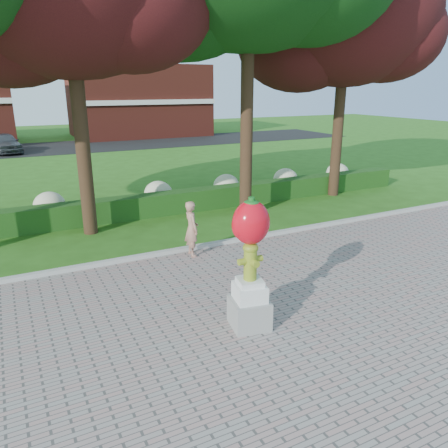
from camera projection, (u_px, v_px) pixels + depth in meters
ground at (231, 295)px, 10.00m from camera, size 100.00×100.00×0.00m
walkway at (355, 402)px, 6.59m from camera, size 40.00×14.00×0.04m
curb at (182, 250)px, 12.52m from camera, size 40.00×0.18×0.15m
lawn_hedge at (141, 206)px, 15.82m from camera, size 24.00×0.70×0.80m
hydrangea_row at (148, 195)px, 16.87m from camera, size 20.10×1.10×0.99m
street at (62, 147)px, 33.78m from camera, size 50.00×8.00×0.02m
building_right at (138, 101)px, 41.36m from camera, size 12.00×8.00×6.40m
tree_far_right at (343, 22)px, 17.10m from camera, size 7.88×6.72×10.21m
hydrant_sculpture at (250, 261)px, 8.23m from camera, size 0.83×0.83×2.62m
woman at (192, 229)px, 12.02m from camera, size 0.39×0.58×1.56m
parked_car at (5, 143)px, 30.76m from camera, size 2.40×4.37×1.41m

